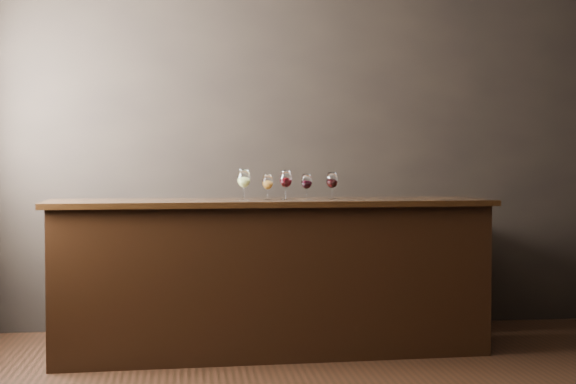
{
  "coord_description": "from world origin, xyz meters",
  "views": [
    {
      "loc": [
        -0.83,
        -3.89,
        1.26
      ],
      "look_at": [
        -0.17,
        1.37,
        1.07
      ],
      "focal_mm": 50.0,
      "sensor_mm": 36.0,
      "label": 1
    }
  ],
  "objects": [
    {
      "name": "glass_amber",
      "position": [
        -0.31,
        1.35,
        1.14
      ],
      "size": [
        0.07,
        0.07,
        0.17
      ],
      "color": "white",
      "rests_on": "bar_top"
    },
    {
      "name": "glass_red_b",
      "position": [
        -0.04,
        1.41,
        1.14
      ],
      "size": [
        0.07,
        0.07,
        0.17
      ],
      "color": "white",
      "rests_on": "bar_top"
    },
    {
      "name": "glass_red_a",
      "position": [
        -0.18,
        1.41,
        1.15
      ],
      "size": [
        0.08,
        0.08,
        0.2
      ],
      "color": "white",
      "rests_on": "bar_top"
    },
    {
      "name": "room_shell",
      "position": [
        -0.23,
        0.11,
        1.81
      ],
      "size": [
        5.02,
        4.52,
        2.81
      ],
      "color": "black",
      "rests_on": "ground"
    },
    {
      "name": "bar_top",
      "position": [
        -0.28,
        1.37,
        1.0
      ],
      "size": [
        2.93,
        0.78,
        0.04
      ],
      "primitive_type": "cube",
      "rotation": [
        0.0,
        0.0,
        0.04
      ],
      "color": "black",
      "rests_on": "bar_counter"
    },
    {
      "name": "glass_white",
      "position": [
        -0.47,
        1.34,
        1.16
      ],
      "size": [
        0.09,
        0.09,
        0.2
      ],
      "color": "white",
      "rests_on": "bar_top"
    },
    {
      "name": "bar_counter",
      "position": [
        -0.28,
        1.37,
        0.49
      ],
      "size": [
        2.84,
        0.71,
        0.99
      ],
      "primitive_type": "cube",
      "rotation": [
        0.0,
        0.0,
        0.04
      ],
      "color": "black",
      "rests_on": "ground"
    },
    {
      "name": "glass_red_c",
      "position": [
        0.13,
        1.4,
        1.15
      ],
      "size": [
        0.08,
        0.08,
        0.18
      ],
      "color": "white",
      "rests_on": "bar_top"
    },
    {
      "name": "back_bar_shelf",
      "position": [
        0.21,
        2.03,
        0.4
      ],
      "size": [
        2.23,
        0.4,
        0.8
      ],
      "primitive_type": "cube",
      "color": "black",
      "rests_on": "ground"
    }
  ]
}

